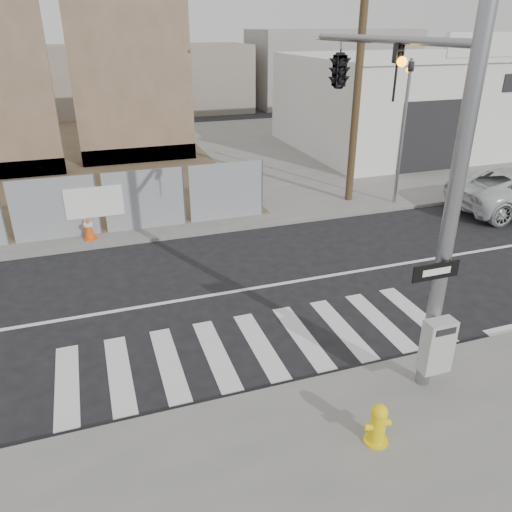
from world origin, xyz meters
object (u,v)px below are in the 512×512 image
object	(u,v)px
signal_pole	(371,112)
traffic_cone_d	(89,228)
auto_shop	(408,102)
fire_hydrant	(378,424)

from	to	relation	value
signal_pole	traffic_cone_d	world-z (taller)	signal_pole
traffic_cone_d	signal_pole	bearing A→B (deg)	-49.19
auto_shop	traffic_cone_d	size ratio (longest dim) A/B	15.94
fire_hydrant	traffic_cone_d	world-z (taller)	fire_hydrant
fire_hydrant	traffic_cone_d	size ratio (longest dim) A/B	1.01
signal_pole	auto_shop	world-z (taller)	signal_pole
signal_pole	auto_shop	bearing A→B (deg)	52.54
fire_hydrant	traffic_cone_d	distance (m)	11.27
signal_pole	traffic_cone_d	size ratio (longest dim) A/B	9.30
signal_pole	auto_shop	distance (m)	19.04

